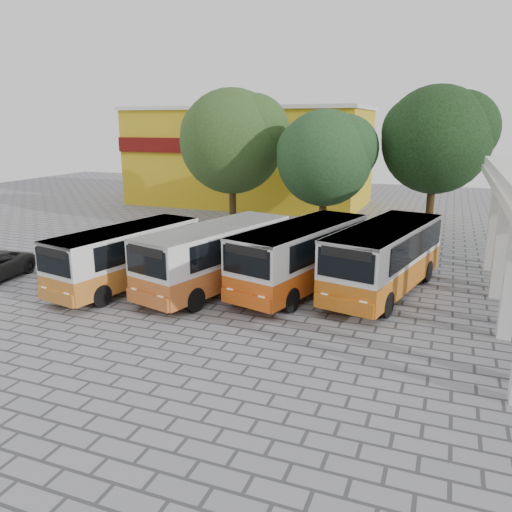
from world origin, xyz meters
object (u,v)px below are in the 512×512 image
at_px(bus_far_left, 126,253).
at_px(bus_centre_right, 302,253).
at_px(bus_centre_left, 216,253).
at_px(bus_far_right, 385,255).

height_order(bus_far_left, bus_centre_right, bus_centre_right).
distance_m(bus_centre_left, bus_centre_right, 3.64).
bearing_deg(bus_far_left, bus_centre_right, 29.70).
distance_m(bus_far_left, bus_centre_right, 7.56).
bearing_deg(bus_centre_left, bus_centre_right, 36.50).
bearing_deg(bus_far_right, bus_centre_left, -149.52).
bearing_deg(bus_centre_left, bus_far_right, 32.87).
bearing_deg(bus_far_left, bus_far_right, 28.24).
bearing_deg(bus_centre_right, bus_centre_left, -143.98).
distance_m(bus_centre_left, bus_far_right, 7.08).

